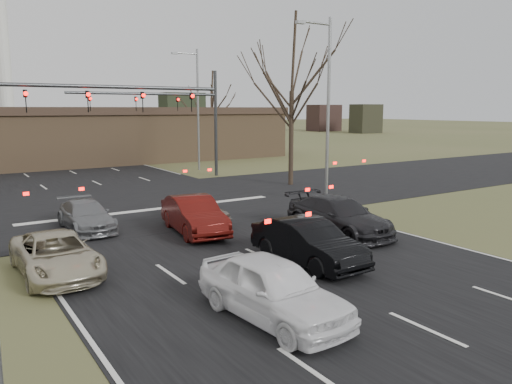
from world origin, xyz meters
TOP-DOWN VIEW (x-y plane):
  - ground at (0.00, 0.00)m, footprint 360.00×360.00m
  - road_main at (0.00, 60.00)m, footprint 14.00×300.00m
  - road_cross at (0.00, 15.00)m, footprint 200.00×14.00m
  - building at (2.00, 38.00)m, footprint 42.40×10.40m
  - mast_arm_near at (-5.23, 13.00)m, footprint 12.12×0.24m
  - mast_arm_far at (6.18, 23.00)m, footprint 11.12×0.24m
  - streetlight_right_near at (8.82, 10.00)m, footprint 2.34×0.25m
  - streetlight_right_far at (9.32, 27.00)m, footprint 2.34×0.25m
  - tree_right_near at (11.00, 16.00)m, footprint 6.90×6.90m
  - tree_right_far at (15.00, 35.00)m, footprint 5.40×5.40m
  - car_silver_suv at (-6.50, 4.92)m, footprint 2.24×4.75m
  - car_white_sedan at (-2.68, -1.49)m, footprint 2.25×4.77m
  - car_black_hatch at (0.85, 1.52)m, footprint 1.69×4.62m
  - car_charcoal_sedan at (4.49, 3.99)m, footprint 2.23×5.33m
  - car_grey_ahead at (-4.17, 10.42)m, footprint 1.78×4.35m
  - car_red_ahead at (-0.50, 7.41)m, footprint 2.24×4.87m
  - car_silver_ahead at (0.50, 9.07)m, footprint 1.73×3.92m

SIDE VIEW (x-z plane):
  - ground at x=0.00m, z-range 0.00..0.00m
  - road_main at x=0.00m, z-range 0.00..0.02m
  - road_cross at x=0.00m, z-range 0.00..0.03m
  - car_grey_ahead at x=-4.17m, z-range 0.00..1.26m
  - car_silver_suv at x=-6.50m, z-range 0.00..1.31m
  - car_silver_ahead at x=0.50m, z-range 0.00..1.31m
  - car_black_hatch at x=0.85m, z-range 0.00..1.51m
  - car_charcoal_sedan at x=4.49m, z-range 0.00..1.54m
  - car_red_ahead at x=-0.50m, z-range 0.00..1.55m
  - car_white_sedan at x=-2.68m, z-range 0.00..1.58m
  - building at x=2.00m, z-range 0.02..5.32m
  - mast_arm_far at x=6.18m, z-range 1.02..9.02m
  - mast_arm_near at x=-5.23m, z-range 1.07..9.07m
  - streetlight_right_near at x=8.82m, z-range 0.59..10.59m
  - streetlight_right_far at x=9.32m, z-range 0.59..10.59m
  - tree_right_far at x=15.00m, z-range 2.46..11.46m
  - tree_right_near at x=11.00m, z-range 3.15..14.65m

